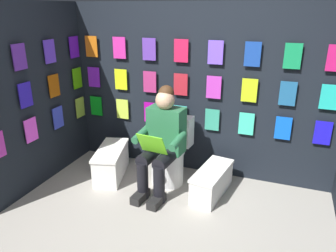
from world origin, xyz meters
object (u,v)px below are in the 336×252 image
(person_reading, at_px, (162,140))
(comic_longbox_near, at_px, (212,182))
(comic_longbox_far, at_px, (111,162))
(toilet, at_px, (170,155))

(person_reading, height_order, comic_longbox_near, person_reading)
(comic_longbox_near, bearing_deg, person_reading, 16.53)
(person_reading, distance_m, comic_longbox_far, 0.81)
(comic_longbox_far, bearing_deg, comic_longbox_near, 165.59)
(comic_longbox_near, relative_size, comic_longbox_far, 0.94)
(toilet, distance_m, comic_longbox_near, 0.59)
(person_reading, bearing_deg, comic_longbox_near, -166.61)
(person_reading, bearing_deg, toilet, -89.31)
(toilet, relative_size, person_reading, 0.65)
(person_reading, xyz_separation_m, comic_longbox_far, (0.69, -0.05, -0.42))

